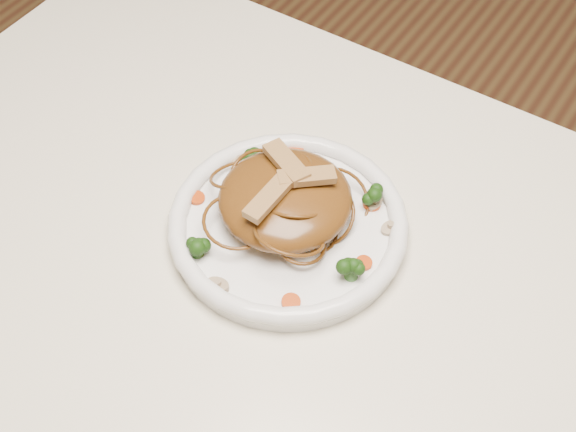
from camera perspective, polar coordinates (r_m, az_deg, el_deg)
The scene contains 19 objects.
table at distance 0.90m, azimuth 2.01°, elevation -11.17°, with size 1.20×0.80×0.75m.
plate at distance 0.87m, azimuth 0.00°, elevation -0.91°, with size 0.25×0.25×0.02m, color white.
noodle_mound at distance 0.86m, azimuth -0.20°, elevation 1.21°, with size 0.14×0.14×0.05m, color #593711.
chicken_a at distance 0.84m, azimuth 1.31°, elevation 2.76°, with size 0.06×0.02×0.01m, color tan.
chicken_b at distance 0.85m, azimuth -0.11°, elevation 3.77°, with size 0.07×0.02×0.01m, color tan.
chicken_c at distance 0.82m, azimuth -1.42°, elevation 1.23°, with size 0.06×0.02×0.01m, color tan.
broccoli_0 at distance 0.88m, azimuth 5.73°, elevation 1.55°, with size 0.03×0.03×0.03m, color #1B410D, non-canonical shape.
broccoli_1 at distance 0.91m, azimuth -2.69°, elevation 3.95°, with size 0.03×0.03×0.03m, color #1B410D, non-canonical shape.
broccoli_2 at distance 0.84m, azimuth -6.41°, elevation -2.11°, with size 0.02×0.02×0.03m, color #1B410D, non-canonical shape.
broccoli_3 at distance 0.82m, azimuth 4.48°, elevation -3.60°, with size 0.03×0.03×0.03m, color #1B410D, non-canonical shape.
carrot_0 at distance 0.89m, azimuth 5.88°, elevation 0.88°, with size 0.02×0.02×0.01m, color #B43306.
carrot_1 at distance 0.89m, azimuth -6.38°, elevation 1.25°, with size 0.02×0.02×0.01m, color #B43306.
carrot_2 at distance 0.84m, azimuth 5.32°, elevation -3.29°, with size 0.02×0.02×0.01m, color #B43306.
carrot_3 at distance 0.94m, azimuth 0.50°, elevation 4.69°, with size 0.02×0.02×0.01m, color #B43306.
carrot_4 at distance 0.81m, azimuth 0.21°, elevation -6.03°, with size 0.02×0.02×0.01m, color #B43306.
mushroom_0 at distance 0.82m, azimuth -4.94°, elevation -4.85°, with size 0.02×0.02×0.01m, color tan.
mushroom_1 at distance 0.87m, azimuth 7.16°, elevation -0.85°, with size 0.02×0.02×0.01m, color tan.
mushroom_2 at distance 0.92m, azimuth -3.36°, elevation 3.75°, with size 0.03×0.03×0.01m, color tan.
mushroom_3 at distance 0.89m, azimuth 6.02°, elevation 0.92°, with size 0.02×0.02×0.01m, color tan.
Camera 1 is at (0.20, -0.37, 1.44)m, focal length 50.93 mm.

